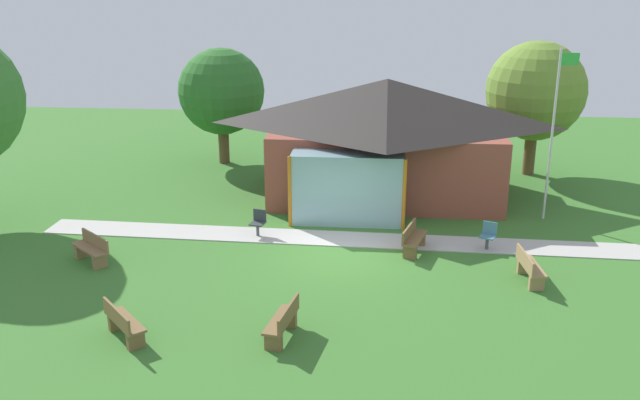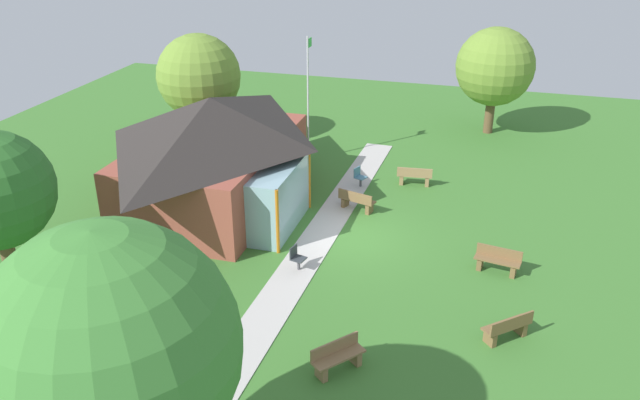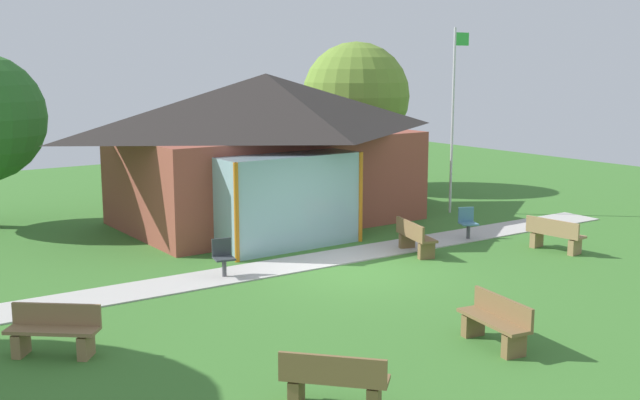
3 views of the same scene
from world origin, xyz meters
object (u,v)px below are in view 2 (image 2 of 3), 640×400
tree_west_hedge (110,350)px  tree_far_east (495,67)px  bench_front_center (498,261)px  bench_mid_left (338,357)px  bench_front_left (507,328)px  pavilion (216,151)px  patio_chair_lawn_spare (359,178)px  patio_chair_west (297,259)px  tree_behind_pavilion_right (199,76)px  bench_rear_near_path (357,201)px  bench_mid_right (414,176)px  flagpole (308,94)px

tree_west_hedge → tree_far_east: bearing=-12.2°
bench_front_center → bench_mid_left: bearing=68.0°
bench_front_left → tree_west_hedge: bearing=-173.5°
pavilion → patio_chair_lawn_spare: 6.32m
patio_chair_lawn_spare → patio_chair_west: bearing=19.5°
bench_mid_left → tree_behind_pavilion_right: (14.60, 10.72, 3.10)m
tree_far_east → tree_west_hedge: bearing=167.8°
bench_mid_left → tree_west_hedge: tree_west_hedge is taller
pavilion → tree_behind_pavilion_right: 7.17m
pavilion → bench_rear_near_path: (0.95, -5.48, -1.92)m
bench_front_left → bench_rear_near_path: (6.89, 5.94, 0.00)m
bench_mid_left → tree_west_hedge: 7.22m
bench_mid_right → bench_front_center: same height
patio_chair_lawn_spare → tree_west_hedge: (-17.22, 0.64, 3.82)m
patio_chair_lawn_spare → pavilion: bearing=-33.9°
flagpole → bench_rear_near_path: bearing=-143.8°
patio_chair_west → pavilion: bearing=-117.9°
bench_mid_left → patio_chair_lawn_spare: patio_chair_lawn_spare is taller
pavilion → flagpole: (5.60, -2.08, 0.89)m
bench_front_center → tree_west_hedge: bearing=70.5°
tree_west_hedge → tree_far_east: tree_west_hedge is taller
patio_chair_west → tree_far_east: size_ratio=0.16×
bench_front_center → tree_west_hedge: tree_west_hedge is taller
tree_behind_pavilion_right → bench_mid_left: bearing=-143.7°
bench_rear_near_path → patio_chair_lawn_spare: bearing=116.2°
bench_front_left → patio_chair_west: patio_chair_west is taller
bench_mid_right → bench_mid_left: size_ratio=1.07×
bench_mid_left → bench_rear_near_path: (9.44, 1.67, 0.00)m
pavilion → patio_chair_west: pavilion is taller
flagpole → tree_far_east: flagpole is taller
flagpole → patio_chair_west: 10.29m
patio_chair_west → bench_rear_near_path: bearing=-177.2°
bench_rear_near_path → bench_mid_right: bearing=75.5°
patio_chair_west → bench_mid_left: bearing=42.9°
patio_chair_lawn_spare → tree_west_hedge: size_ratio=0.13×
flagpole → tree_west_hedge: 19.74m
flagpole → bench_front_center: size_ratio=3.75×
flagpole → patio_chair_lawn_spare: size_ratio=6.77×
pavilion → bench_mid_left: pavilion is taller
flagpole → tree_behind_pavilion_right: (0.51, 5.65, 0.30)m
tree_far_east → pavilion: bearing=140.0°
bench_rear_near_path → patio_chair_west: bearing=-84.2°
bench_mid_right → bench_rear_near_path: bearing=-126.6°
bench_mid_right → bench_front_left: same height
patio_chair_lawn_spare → tree_behind_pavilion_right: size_ratio=0.16×
bench_front_left → tree_behind_pavilion_right: tree_behind_pavilion_right is taller
bench_rear_near_path → patio_chair_west: patio_chair_west is taller
bench_front_left → bench_rear_near_path: 9.10m
flagpole → bench_front_center: bearing=-131.3°
bench_rear_near_path → patio_chair_west: 5.02m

